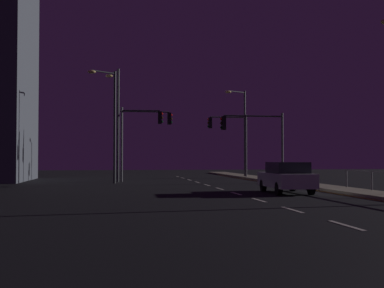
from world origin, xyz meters
TOP-DOWN VIEW (x-y plane):
  - ground_plane at (0.00, 17.50)m, footprint 112.00×112.00m
  - lane_markings_center at (0.00, 21.00)m, footprint 0.14×50.00m
  - lane_edge_line at (4.85, 22.50)m, footprint 0.14×53.00m
  - car at (2.58, 20.92)m, footprint 1.96×4.45m
  - traffic_light_far_left at (3.69, 30.75)m, footprint 4.63×0.38m
  - traffic_light_near_left at (-3.94, 36.45)m, footprint 4.43×0.54m
  - traffic_light_overhead_east at (4.05, 39.92)m, footprint 3.61×0.38m
  - traffic_light_far_right at (-4.20, 34.60)m, footprint 3.19×0.43m
  - street_lamp_corner at (5.49, 41.21)m, footprint 2.17×1.30m
  - street_lamp_median at (-6.30, 31.98)m, footprint 1.93×1.38m
  - street_lamp_across_street at (-5.89, 34.77)m, footprint 1.08×2.13m

SIDE VIEW (x-z plane):
  - ground_plane at x=0.00m, z-range 0.00..0.00m
  - lane_edge_line at x=4.85m, z-range 0.00..0.01m
  - lane_markings_center at x=0.00m, z-range 0.00..0.01m
  - car at x=2.58m, z-range 0.04..1.61m
  - traffic_light_far_left at x=3.69m, z-range 1.18..6.03m
  - traffic_light_far_right at x=-4.20m, z-range 1.10..6.73m
  - traffic_light_overhead_east at x=4.05m, z-range 1.25..6.77m
  - traffic_light_near_left at x=-3.94m, z-range 1.19..6.92m
  - street_lamp_median at x=-6.30m, z-range 0.78..8.67m
  - street_lamp_corner at x=5.49m, z-range 0.93..8.77m
  - street_lamp_across_street at x=-5.89m, z-range 0.80..9.30m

